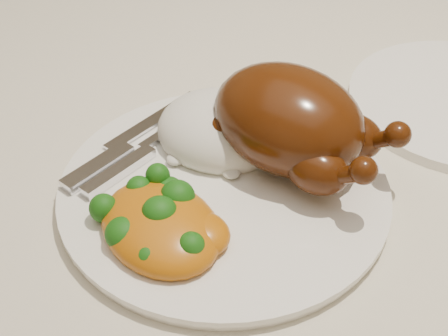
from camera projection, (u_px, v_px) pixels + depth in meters
The scene contains 7 objects.
dining_table at pixel (282, 175), 0.74m from camera, with size 1.60×0.90×0.76m.
tablecloth at pixel (286, 126), 0.69m from camera, with size 1.73×1.03×0.18m.
dinner_plate at pixel (224, 190), 0.56m from camera, with size 0.29×0.29×0.01m, color white.
roast_chicken at pixel (292, 121), 0.55m from camera, with size 0.18×0.13×0.09m.
rice_mound at pixel (221, 130), 0.60m from camera, with size 0.14×0.13×0.06m.
mac_and_cheese at pixel (163, 223), 0.51m from camera, with size 0.14×0.13×0.05m.
cutlery at pixel (126, 153), 0.58m from camera, with size 0.05×0.18×0.01m.
Camera 1 is at (0.23, -0.51, 1.16)m, focal length 50.00 mm.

